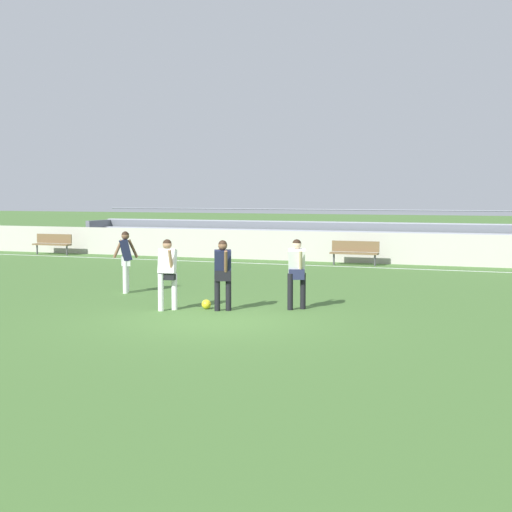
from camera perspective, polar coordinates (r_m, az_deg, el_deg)
name	(u,v)px	position (r m, az deg, el deg)	size (l,w,h in m)	color
ground_plane	(215,321)	(15.73, -3.16, -4.98)	(160.00, 160.00, 0.00)	#477033
field_line_sideline	(354,267)	(27.39, 7.49, -0.83)	(44.00, 0.12, 0.01)	white
sideline_wall	(364,248)	(28.95, 8.28, 0.63)	(48.00, 0.16, 1.18)	#BCB7AD
bleacher_stand	(362,238)	(31.05, 8.08, 1.34)	(25.31, 2.36, 2.00)	#9EA3AD
bench_centre_sideline	(355,251)	(28.01, 7.56, 0.41)	(1.80, 0.40, 0.90)	brown
bench_far_left	(53,242)	(33.78, -15.27, 1.02)	(1.80, 0.40, 0.90)	brown
player_dark_overlapping	(223,269)	(16.94, -2.56, -1.01)	(0.46, 0.56, 1.62)	black
player_white_wide_left	(167,268)	(17.10, -6.79, -0.94)	(0.44, 0.55, 1.63)	white
player_white_on_ball	(297,268)	(17.14, 3.13, -0.92)	(0.47, 0.63, 1.63)	black
player_dark_pressing_high	(126,256)	(20.32, -9.94, -0.02)	(0.61, 0.50, 1.66)	white
soccer_ball	(206,304)	(17.33, -3.82, -3.70)	(0.22, 0.22, 0.22)	yellow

